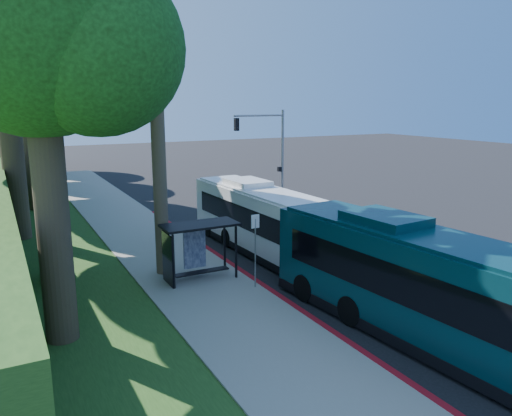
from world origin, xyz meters
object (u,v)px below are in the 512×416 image
bus_shelter (193,241)px  teal_bus (430,286)px  white_bus (265,220)px  pickup (263,201)px

bus_shelter → teal_bus: size_ratio=0.24×
white_bus → teal_bus: bearing=-91.8°
pickup → teal_bus: bearing=-120.1°
white_bus → teal_bus: (-0.01, -10.80, 0.15)m
bus_shelter → teal_bus: bearing=-61.9°
bus_shelter → pickup: size_ratio=0.57×
bus_shelter → teal_bus: teal_bus is taller
pickup → bus_shelter: bearing=-147.7°
bus_shelter → teal_bus: 9.87m
bus_shelter → teal_bus: (4.64, -8.71, 0.07)m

